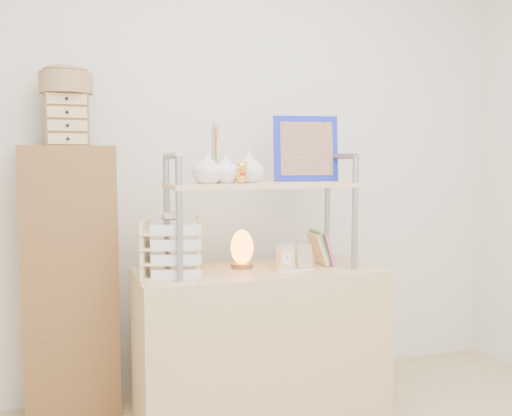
{
  "coord_description": "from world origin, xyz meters",
  "views": [
    {
      "loc": [
        -0.92,
        -1.38,
        1.28
      ],
      "look_at": [
        -0.02,
        1.2,
        1.05
      ],
      "focal_mm": 40.0,
      "sensor_mm": 36.0,
      "label": 1
    }
  ],
  "objects_px": {
    "desk": "(261,344)",
    "salt_lamp": "(242,248)",
    "cabinet": "(72,281)",
    "letter_tray": "(172,251)"
  },
  "relations": [
    {
      "from": "letter_tray",
      "to": "salt_lamp",
      "type": "height_order",
      "value": "letter_tray"
    },
    {
      "from": "cabinet",
      "to": "letter_tray",
      "type": "height_order",
      "value": "cabinet"
    },
    {
      "from": "desk",
      "to": "salt_lamp",
      "type": "relative_size",
      "value": 6.3
    },
    {
      "from": "desk",
      "to": "salt_lamp",
      "type": "xyz_separation_m",
      "value": [
        -0.08,
        0.06,
        0.47
      ]
    },
    {
      "from": "desk",
      "to": "cabinet",
      "type": "height_order",
      "value": "cabinet"
    },
    {
      "from": "cabinet",
      "to": "salt_lamp",
      "type": "relative_size",
      "value": 7.09
    },
    {
      "from": "letter_tray",
      "to": "salt_lamp",
      "type": "xyz_separation_m",
      "value": [
        0.37,
        0.1,
        -0.02
      ]
    },
    {
      "from": "cabinet",
      "to": "salt_lamp",
      "type": "height_order",
      "value": "cabinet"
    },
    {
      "from": "letter_tray",
      "to": "salt_lamp",
      "type": "distance_m",
      "value": 0.38
    },
    {
      "from": "salt_lamp",
      "to": "desk",
      "type": "bearing_deg",
      "value": -40.18
    }
  ]
}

